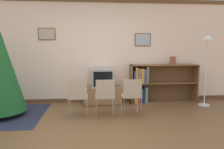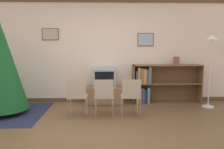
{
  "view_description": "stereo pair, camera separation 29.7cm",
  "coord_description": "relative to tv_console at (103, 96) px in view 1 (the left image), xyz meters",
  "views": [
    {
      "loc": [
        -0.13,
        -3.42,
        1.49
      ],
      "look_at": [
        0.3,
        1.29,
        0.87
      ],
      "focal_mm": 35.0,
      "sensor_mm": 36.0,
      "label": 1
    },
    {
      "loc": [
        0.17,
        -3.44,
        1.49
      ],
      "look_at": [
        0.3,
        1.29,
        0.87
      ],
      "focal_mm": 35.0,
      "sensor_mm": 36.0,
      "label": 2
    }
  ],
  "objects": [
    {
      "name": "ground_plane",
      "position": [
        -0.13,
        -2.06,
        -0.23
      ],
      "size": [
        24.0,
        24.0,
        0.0
      ],
      "primitive_type": "plane",
      "color": "brown"
    },
    {
      "name": "wall_back",
      "position": [
        -0.13,
        0.32,
        1.12
      ],
      "size": [
        8.29,
        0.11,
        2.7
      ],
      "color": "beige",
      "rests_on": "ground_plane"
    },
    {
      "name": "area_rug",
      "position": [
        -2.22,
        -0.74,
        -0.22
      ],
      "size": [
        1.78,
        1.8,
        0.01
      ],
      "color": "#23283D",
      "rests_on": "ground_plane"
    },
    {
      "name": "tv_console",
      "position": [
        0.0,
        0.0,
        0.0
      ],
      "size": [
        0.95,
        0.5,
        0.45
      ],
      "color": "brown",
      "rests_on": "ground_plane"
    },
    {
      "name": "television",
      "position": [
        -0.0,
        -0.0,
        0.46
      ],
      "size": [
        0.57,
        0.49,
        0.48
      ],
      "color": "#9E9E99",
      "rests_on": "tv_console"
    },
    {
      "name": "folding_chair_left",
      "position": [
        -0.56,
        -1.07,
        0.25
      ],
      "size": [
        0.4,
        0.4,
        0.82
      ],
      "color": "tan",
      "rests_on": "ground_plane"
    },
    {
      "name": "folding_chair_center",
      "position": [
        -0.0,
        -1.07,
        0.25
      ],
      "size": [
        0.4,
        0.4,
        0.82
      ],
      "color": "tan",
      "rests_on": "ground_plane"
    },
    {
      "name": "folding_chair_right",
      "position": [
        0.56,
        -1.07,
        0.25
      ],
      "size": [
        0.4,
        0.4,
        0.82
      ],
      "color": "tan",
      "rests_on": "ground_plane"
    },
    {
      "name": "bookshelf",
      "position": [
        1.31,
        0.08,
        0.26
      ],
      "size": [
        1.77,
        0.36,
        1.0
      ],
      "color": "brown",
      "rests_on": "ground_plane"
    },
    {
      "name": "vase",
      "position": [
        1.86,
        0.07,
        0.89
      ],
      "size": [
        0.15,
        0.15,
        0.22
      ],
      "color": "brown",
      "rests_on": "bookshelf"
    },
    {
      "name": "standing_lamp",
      "position": [
        2.55,
        -0.36,
        1.12
      ],
      "size": [
        0.28,
        0.28,
        1.76
      ],
      "color": "silver",
      "rests_on": "ground_plane"
    }
  ]
}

